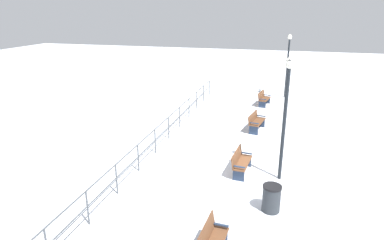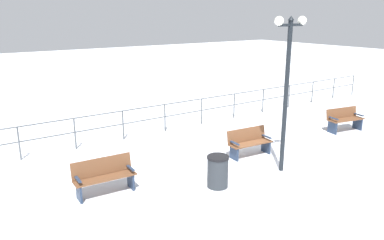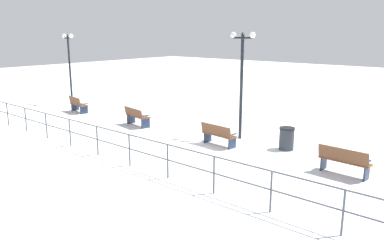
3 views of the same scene
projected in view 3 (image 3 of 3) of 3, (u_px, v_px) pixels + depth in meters
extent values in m
plane|color=white|center=(220.00, 145.00, 15.18)|extent=(80.00, 80.00, 0.00)
cube|color=brown|center=(345.00, 161.00, 11.93)|extent=(0.52, 1.57, 0.04)
cube|color=brown|center=(343.00, 155.00, 11.72)|extent=(0.20, 1.56, 0.44)
cube|color=#23334C|center=(367.00, 173.00, 11.52)|extent=(0.39, 0.07, 0.46)
cube|color=#23334C|center=(324.00, 163.00, 12.43)|extent=(0.39, 0.07, 0.46)
cube|color=#23334C|center=(368.00, 162.00, 11.46)|extent=(0.39, 0.09, 0.04)
cube|color=#23334C|center=(325.00, 152.00, 12.37)|extent=(0.39, 0.09, 0.04)
cube|color=brown|center=(220.00, 135.00, 15.05)|extent=(0.59, 1.51, 0.04)
cube|color=brown|center=(216.00, 130.00, 14.84)|extent=(0.23, 1.48, 0.42)
cube|color=#23334C|center=(232.00, 143.00, 14.66)|extent=(0.42, 0.09, 0.43)
cube|color=#23334C|center=(208.00, 137.00, 15.54)|extent=(0.42, 0.09, 0.43)
cube|color=#23334C|center=(233.00, 135.00, 14.60)|extent=(0.42, 0.11, 0.04)
cube|color=#23334C|center=(208.00, 129.00, 15.48)|extent=(0.42, 0.11, 0.04)
cube|color=brown|center=(138.00, 116.00, 18.19)|extent=(0.76, 1.56, 0.04)
cube|color=brown|center=(133.00, 112.00, 17.99)|extent=(0.37, 1.49, 0.39)
cube|color=#23334C|center=(146.00, 123.00, 17.76)|extent=(0.45, 0.13, 0.48)
cube|color=#23334C|center=(131.00, 118.00, 18.73)|extent=(0.45, 0.13, 0.48)
cube|color=#23334C|center=(146.00, 116.00, 17.69)|extent=(0.45, 0.15, 0.04)
cube|color=#23334C|center=(131.00, 111.00, 18.67)|extent=(0.45, 0.15, 0.04)
cube|color=brown|center=(79.00, 105.00, 21.29)|extent=(0.72, 1.44, 0.04)
cube|color=brown|center=(75.00, 101.00, 21.09)|extent=(0.35, 1.38, 0.44)
cube|color=#23334C|center=(84.00, 110.00, 20.90)|extent=(0.44, 0.13, 0.43)
cube|color=#23334C|center=(75.00, 107.00, 21.78)|extent=(0.44, 0.13, 0.43)
cube|color=#23334C|center=(84.00, 104.00, 20.84)|extent=(0.44, 0.14, 0.04)
cube|color=#23334C|center=(75.00, 101.00, 21.72)|extent=(0.44, 0.14, 0.04)
cylinder|color=black|center=(241.00, 88.00, 15.65)|extent=(0.13, 0.13, 4.24)
cylinder|color=black|center=(243.00, 38.00, 15.21)|extent=(0.08, 0.89, 0.08)
sphere|color=white|center=(253.00, 35.00, 14.90)|extent=(0.24, 0.24, 0.24)
sphere|color=white|center=(233.00, 35.00, 15.46)|extent=(0.24, 0.24, 0.24)
cone|color=black|center=(243.00, 33.00, 15.17)|extent=(0.18, 0.18, 0.12)
cylinder|color=black|center=(70.00, 70.00, 23.47)|extent=(0.12, 0.12, 4.11)
cylinder|color=black|center=(68.00, 38.00, 23.04)|extent=(0.07, 0.72, 0.07)
sphere|color=white|center=(71.00, 36.00, 22.79)|extent=(0.27, 0.27, 0.27)
sphere|color=white|center=(64.00, 36.00, 23.24)|extent=(0.27, 0.27, 0.27)
cone|color=black|center=(67.00, 35.00, 23.00)|extent=(0.16, 0.16, 0.12)
cylinder|color=#4C5156|center=(343.00, 213.00, 8.31)|extent=(0.05, 0.05, 1.07)
cylinder|color=#4C5156|center=(271.00, 192.00, 9.42)|extent=(0.05, 0.05, 1.07)
cylinder|color=#4C5156|center=(214.00, 175.00, 10.52)|extent=(0.05, 0.05, 1.07)
cylinder|color=#4C5156|center=(168.00, 162.00, 11.62)|extent=(0.05, 0.05, 1.07)
cylinder|color=#4C5156|center=(129.00, 150.00, 12.72)|extent=(0.05, 0.05, 1.07)
cylinder|color=#4C5156|center=(97.00, 141.00, 13.82)|extent=(0.05, 0.05, 1.07)
cylinder|color=#4C5156|center=(70.00, 133.00, 14.92)|extent=(0.05, 0.05, 1.07)
cylinder|color=#4C5156|center=(46.00, 126.00, 16.02)|extent=(0.05, 0.05, 1.07)
cylinder|color=#4C5156|center=(26.00, 120.00, 17.12)|extent=(0.05, 0.05, 1.07)
cylinder|color=#4C5156|center=(8.00, 114.00, 18.23)|extent=(0.05, 0.05, 1.07)
cylinder|color=#4C5156|center=(147.00, 139.00, 12.05)|extent=(0.04, 22.74, 0.04)
cylinder|color=#4C5156|center=(148.00, 154.00, 12.16)|extent=(0.04, 22.74, 0.04)
cylinder|color=#2D3338|center=(287.00, 139.00, 14.50)|extent=(0.55, 0.55, 0.80)
cylinder|color=black|center=(287.00, 128.00, 14.41)|extent=(0.58, 0.58, 0.06)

